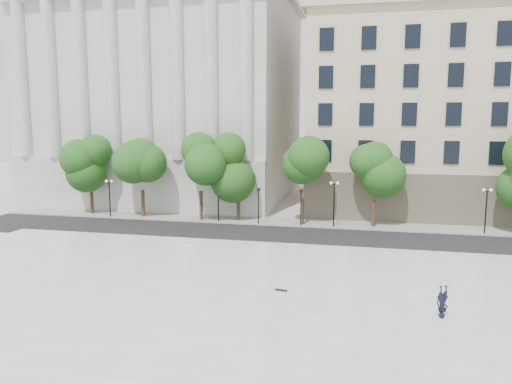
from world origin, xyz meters
TOP-DOWN VIEW (x-y plane):
  - ground at (0.00, 0.00)m, footprint 160.00×160.00m
  - plaza at (0.00, 3.00)m, footprint 44.00×22.00m
  - street at (0.00, 18.00)m, footprint 60.00×8.00m
  - far_sidewalk at (0.00, 24.00)m, footprint 60.00×4.00m
  - building_west at (-17.00, 38.57)m, footprint 31.50×27.65m
  - building_east at (20.00, 38.91)m, footprint 36.00×26.15m
  - traffic_light_west at (-1.99, 22.30)m, footprint 0.92×1.57m
  - traffic_light_east at (2.16, 22.30)m, footprint 1.02×1.76m
  - person_lying at (12.05, 0.72)m, footprint 1.16×1.76m
  - skateboard at (3.59, 2.88)m, footprint 0.74×0.30m
  - street_trees at (-2.27, 23.40)m, footprint 46.36×4.63m
  - lamp_posts at (0.10, 22.60)m, footprint 37.52×0.28m

SIDE VIEW (x-z plane):
  - ground at x=0.00m, z-range 0.00..0.00m
  - street at x=0.00m, z-range 0.00..0.02m
  - far_sidewalk at x=0.00m, z-range 0.00..0.12m
  - plaza at x=0.00m, z-range 0.00..0.45m
  - skateboard at x=3.59m, z-range 0.45..0.52m
  - person_lying at x=12.05m, z-range 0.45..0.90m
  - lamp_posts at x=0.10m, z-range 0.70..5.14m
  - traffic_light_west at x=-1.99m, z-range 1.55..5.68m
  - traffic_light_east at x=2.16m, z-range 1.60..5.81m
  - street_trees at x=-2.27m, z-range 1.50..9.39m
  - building_east at x=20.00m, z-range -0.36..22.64m
  - building_west at x=-17.00m, z-range 0.09..25.69m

